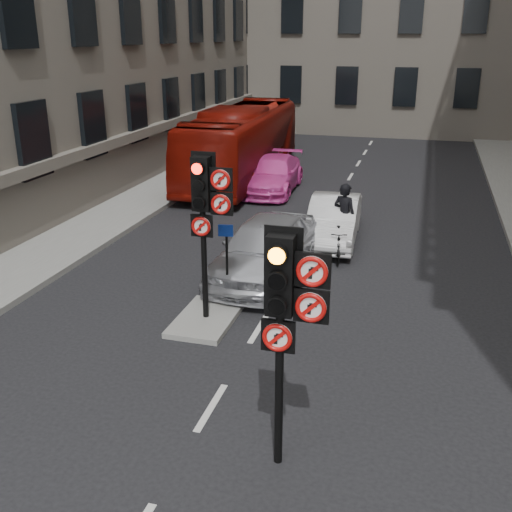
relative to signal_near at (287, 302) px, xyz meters
The scene contains 12 objects.
ground 3.14m from the signal_near, 146.26° to the right, with size 120.00×120.00×0.00m, color black.
pavement_left 14.24m from the signal_near, 128.28° to the left, with size 3.00×50.00×0.16m, color gray.
centre_island 5.44m from the signal_near, 123.83° to the left, with size 1.20×2.00×0.12m, color gray.
signal_near is the anchor object (origin of this frame).
signal_far 4.77m from the signal_near, 123.02° to the left, with size 0.91×0.40×3.58m.
car_silver 7.34m from the signal_near, 107.27° to the left, with size 1.86×4.63×1.58m, color #B9BBC1.
car_white 10.37m from the signal_near, 94.94° to the left, with size 1.41×4.05×1.33m, color silver.
car_pink 16.24m from the signal_near, 104.87° to the left, with size 1.88×4.64×1.35m, color #EF46B1.
bus_red 18.51m from the signal_near, 108.90° to the left, with size 2.57×11.00×3.06m, color maroon.
motorcycle 8.84m from the signal_near, 93.31° to the left, with size 0.43×1.51×0.91m, color black.
motorcyclist 9.78m from the signal_near, 92.98° to the left, with size 0.70×0.46×1.93m, color black.
info_sign 5.47m from the signal_near, 117.21° to the left, with size 0.33×0.12×1.89m.
Camera 1 is at (3.05, -6.00, 5.89)m, focal length 42.00 mm.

